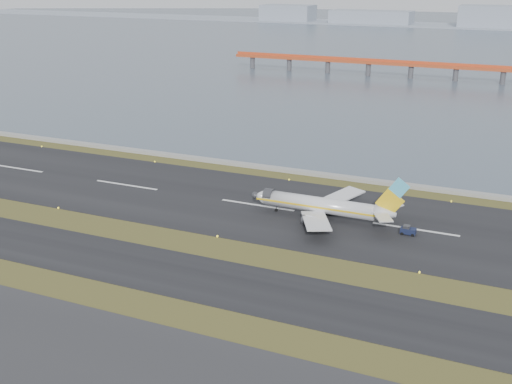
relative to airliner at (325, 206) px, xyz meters
The scene contains 9 objects.
ground 33.59m from the airliner, 123.78° to the right, with size 1000.00×1000.00×0.00m, color #3C4619.
taxiway_strip 44.03m from the airliner, 115.04° to the right, with size 1000.00×18.00×0.10m, color black.
runway_strip 19.02m from the airliner, behind, with size 1000.00×45.00×0.10m, color black.
seawall 37.32m from the airliner, 119.96° to the left, with size 1000.00×2.50×1.00m, color #999893.
bay_water 432.64m from the airliner, 92.46° to the left, with size 1400.00×800.00×1.30m, color #414D5E.
red_pier 222.27m from the airliner, 89.63° to the left, with size 260.00×5.00×10.20m.
far_shoreline 592.26m from the airliner, 90.48° to the left, with size 1400.00×80.00×60.50m.
airliner is the anchor object (origin of this frame).
pushback_tug 20.55m from the airliner, ahead, with size 3.44×2.05×2.20m.
Camera 1 is at (61.73, -110.61, 56.99)m, focal length 45.00 mm.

